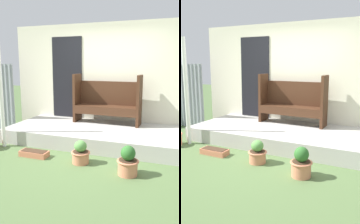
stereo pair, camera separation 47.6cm
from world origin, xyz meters
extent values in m
plane|color=#516B3D|center=(0.00, 0.00, 0.00)|extent=(24.00, 24.00, 0.00)
cube|color=#B2AFA8|center=(-0.07, 0.83, 0.15)|extent=(3.65, 1.67, 0.30)
cube|color=beige|center=(-0.07, 1.70, 1.30)|extent=(4.85, 0.06, 2.60)
cube|color=black|center=(-1.07, 1.66, 1.31)|extent=(0.80, 0.02, 2.00)
cylinder|color=#979CA5|center=(-2.50, 0.94, 0.83)|extent=(0.04, 0.04, 1.65)
cylinder|color=#979CA5|center=(-2.37, 0.94, 0.83)|extent=(0.04, 0.04, 1.65)
cylinder|color=#979CA5|center=(-2.25, 0.94, 0.83)|extent=(0.04, 0.04, 1.65)
cylinder|color=white|center=(-1.67, -0.13, 1.09)|extent=(0.08, 0.08, 2.17)
cube|color=#422616|center=(-0.67, 1.34, 0.86)|extent=(0.07, 0.40, 1.12)
cube|color=#422616|center=(0.81, 1.30, 0.86)|extent=(0.07, 0.40, 1.12)
cube|color=#422616|center=(0.07, 1.32, 0.69)|extent=(1.43, 0.44, 0.04)
cube|color=#422616|center=(0.07, 1.13, 0.59)|extent=(1.42, 0.07, 0.15)
cube|color=#422616|center=(0.08, 1.50, 0.98)|extent=(1.42, 0.08, 0.55)
cylinder|color=tan|center=(0.13, -0.41, 0.10)|extent=(0.28, 0.28, 0.20)
torus|color=tan|center=(0.13, -0.41, 0.19)|extent=(0.32, 0.32, 0.02)
cylinder|color=#422D1E|center=(0.13, -0.41, 0.20)|extent=(0.26, 0.26, 0.01)
ellipsoid|color=#599347|center=(0.13, -0.41, 0.30)|extent=(0.21, 0.21, 0.20)
cylinder|color=tan|center=(0.97, -0.59, 0.12)|extent=(0.29, 0.29, 0.23)
torus|color=tan|center=(0.97, -0.59, 0.22)|extent=(0.34, 0.34, 0.02)
cylinder|color=#422D1E|center=(0.97, -0.59, 0.24)|extent=(0.27, 0.27, 0.01)
ellipsoid|color=#2D6628|center=(0.97, -0.59, 0.35)|extent=(0.22, 0.22, 0.23)
cube|color=#C67251|center=(-0.78, -0.41, 0.05)|extent=(0.52, 0.22, 0.10)
cube|color=#422D1E|center=(-0.78, -0.41, 0.10)|extent=(0.46, 0.19, 0.01)
camera|label=1|loc=(1.64, -4.10, 1.66)|focal=40.00mm
camera|label=2|loc=(2.07, -3.92, 1.66)|focal=40.00mm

